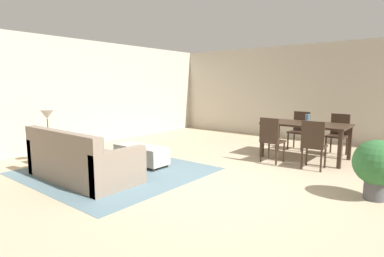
{
  "coord_description": "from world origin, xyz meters",
  "views": [
    {
      "loc": [
        2.64,
        -3.85,
        1.58
      ],
      "look_at": [
        -1.3,
        1.1,
        0.66
      ],
      "focal_mm": 28.53,
      "sensor_mm": 36.0,
      "label": 1
    }
  ],
  "objects_px": {
    "dining_chair_far_left": "(300,128)",
    "potted_plant": "(377,165)",
    "dining_table": "(306,127)",
    "dining_chair_near_right": "(313,142)",
    "table_lamp": "(47,115)",
    "book_on_ottoman": "(142,146)",
    "dining_chair_near_left": "(271,137)",
    "dining_chair_far_right": "(338,132)",
    "ottoman_table": "(141,154)",
    "couch": "(81,162)",
    "vase_centerpiece": "(308,119)",
    "side_table": "(49,142)"
  },
  "relations": [
    {
      "from": "vase_centerpiece",
      "to": "book_on_ottoman",
      "type": "bearing_deg",
      "value": -129.89
    },
    {
      "from": "dining_chair_near_left",
      "to": "dining_chair_far_right",
      "type": "height_order",
      "value": "same"
    },
    {
      "from": "side_table",
      "to": "vase_centerpiece",
      "type": "bearing_deg",
      "value": 44.83
    },
    {
      "from": "side_table",
      "to": "table_lamp",
      "type": "relative_size",
      "value": 1.09
    },
    {
      "from": "dining_chair_near_left",
      "to": "dining_chair_far_right",
      "type": "relative_size",
      "value": 1.0
    },
    {
      "from": "table_lamp",
      "to": "book_on_ottoman",
      "type": "xyz_separation_m",
      "value": [
        1.52,
        1.06,
        -0.58
      ]
    },
    {
      "from": "dining_chair_near_left",
      "to": "dining_chair_near_right",
      "type": "distance_m",
      "value": 0.83
    },
    {
      "from": "dining_chair_near_left",
      "to": "potted_plant",
      "type": "xyz_separation_m",
      "value": [
        1.97,
        -0.99,
        -0.03
      ]
    },
    {
      "from": "potted_plant",
      "to": "dining_chair_far_left",
      "type": "bearing_deg",
      "value": 126.61
    },
    {
      "from": "dining_chair_near_right",
      "to": "vase_centerpiece",
      "type": "relative_size",
      "value": 4.88
    },
    {
      "from": "couch",
      "to": "dining_chair_far_right",
      "type": "height_order",
      "value": "dining_chair_far_right"
    },
    {
      "from": "dining_chair_near_left",
      "to": "dining_chair_near_right",
      "type": "xyz_separation_m",
      "value": [
        0.83,
        0.0,
        0.0
      ]
    },
    {
      "from": "couch",
      "to": "dining_table",
      "type": "xyz_separation_m",
      "value": [
        2.44,
        3.81,
        0.38
      ]
    },
    {
      "from": "ottoman_table",
      "to": "vase_centerpiece",
      "type": "distance_m",
      "value": 3.57
    },
    {
      "from": "dining_table",
      "to": "dining_chair_near_left",
      "type": "bearing_deg",
      "value": -116.38
    },
    {
      "from": "couch",
      "to": "dining_table",
      "type": "bearing_deg",
      "value": 57.42
    },
    {
      "from": "dining_chair_near_right",
      "to": "dining_chair_far_right",
      "type": "height_order",
      "value": "same"
    },
    {
      "from": "couch",
      "to": "dining_chair_near_left",
      "type": "height_order",
      "value": "dining_chair_near_left"
    },
    {
      "from": "dining_chair_near_left",
      "to": "dining_chair_far_right",
      "type": "distance_m",
      "value": 1.86
    },
    {
      "from": "ottoman_table",
      "to": "side_table",
      "type": "bearing_deg",
      "value": -141.52
    },
    {
      "from": "couch",
      "to": "side_table",
      "type": "xyz_separation_m",
      "value": [
        -1.31,
        0.12,
        0.16
      ]
    },
    {
      "from": "dining_chair_near_right",
      "to": "book_on_ottoman",
      "type": "xyz_separation_m",
      "value": [
        -2.64,
        -1.81,
        -0.12
      ]
    },
    {
      "from": "vase_centerpiece",
      "to": "book_on_ottoman",
      "type": "relative_size",
      "value": 0.73
    },
    {
      "from": "table_lamp",
      "to": "book_on_ottoman",
      "type": "height_order",
      "value": "table_lamp"
    },
    {
      "from": "couch",
      "to": "dining_table",
      "type": "height_order",
      "value": "couch"
    },
    {
      "from": "dining_chair_far_right",
      "to": "ottoman_table",
      "type": "bearing_deg",
      "value": -129.64
    },
    {
      "from": "dining_chair_far_right",
      "to": "potted_plant",
      "type": "xyz_separation_m",
      "value": [
        1.1,
        -2.62,
        -0.03
      ]
    },
    {
      "from": "potted_plant",
      "to": "vase_centerpiece",
      "type": "bearing_deg",
      "value": 129.86
    },
    {
      "from": "ottoman_table",
      "to": "dining_chair_far_right",
      "type": "xyz_separation_m",
      "value": [
        2.8,
        3.38,
        0.3
      ]
    },
    {
      "from": "dining_chair_near_left",
      "to": "potted_plant",
      "type": "bearing_deg",
      "value": -26.55
    },
    {
      "from": "dining_table",
      "to": "dining_chair_near_right",
      "type": "distance_m",
      "value": 0.93
    },
    {
      "from": "side_table",
      "to": "dining_chair_far_right",
      "type": "distance_m",
      "value": 6.17
    },
    {
      "from": "ottoman_table",
      "to": "dining_chair_near_left",
      "type": "distance_m",
      "value": 2.62
    },
    {
      "from": "book_on_ottoman",
      "to": "ottoman_table",
      "type": "bearing_deg",
      "value": 150.59
    },
    {
      "from": "dining_table",
      "to": "ottoman_table",
      "type": "bearing_deg",
      "value": -132.24
    },
    {
      "from": "table_lamp",
      "to": "side_table",
      "type": "bearing_deg",
      "value": 180.0
    },
    {
      "from": "dining_table",
      "to": "book_on_ottoman",
      "type": "height_order",
      "value": "dining_table"
    },
    {
      "from": "ottoman_table",
      "to": "dining_chair_far_left",
      "type": "bearing_deg",
      "value": 60.74
    },
    {
      "from": "dining_table",
      "to": "vase_centerpiece",
      "type": "bearing_deg",
      "value": 71.46
    },
    {
      "from": "side_table",
      "to": "dining_chair_far_left",
      "type": "distance_m",
      "value": 5.64
    },
    {
      "from": "side_table",
      "to": "vase_centerpiece",
      "type": "height_order",
      "value": "vase_centerpiece"
    },
    {
      "from": "dining_chair_near_left",
      "to": "vase_centerpiece",
      "type": "bearing_deg",
      "value": 64.01
    },
    {
      "from": "dining_chair_far_left",
      "to": "potted_plant",
      "type": "relative_size",
      "value": 1.1
    },
    {
      "from": "ottoman_table",
      "to": "vase_centerpiece",
      "type": "bearing_deg",
      "value": 48.08
    },
    {
      "from": "side_table",
      "to": "book_on_ottoman",
      "type": "height_order",
      "value": "side_table"
    },
    {
      "from": "table_lamp",
      "to": "vase_centerpiece",
      "type": "relative_size",
      "value": 2.78
    },
    {
      "from": "dining_chair_far_left",
      "to": "side_table",
      "type": "bearing_deg",
      "value": -126.22
    },
    {
      "from": "dining_chair_near_right",
      "to": "vase_centerpiece",
      "type": "distance_m",
      "value": 1.01
    },
    {
      "from": "dining_table",
      "to": "dining_chair_far_left",
      "type": "distance_m",
      "value": 0.96
    },
    {
      "from": "couch",
      "to": "ottoman_table",
      "type": "bearing_deg",
      "value": 85.39
    }
  ]
}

